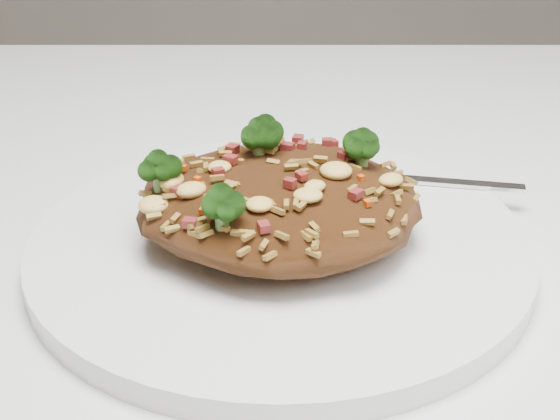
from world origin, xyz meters
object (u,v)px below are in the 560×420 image
object	(u,v)px
plate	(280,244)
fried_rice	(279,190)
dining_table	(442,349)
fork	(406,179)

from	to	relation	value
plate	fried_rice	distance (m)	0.03
dining_table	fork	bearing A→B (deg)	126.45
dining_table	fried_rice	bearing A→B (deg)	-163.86
dining_table	plate	world-z (taller)	plate
dining_table	plate	bearing A→B (deg)	-163.70
plate	dining_table	bearing A→B (deg)	16.30
dining_table	plate	xyz separation A→B (m)	(-0.11, -0.03, 0.10)
plate	fork	distance (m)	0.11
plate	fork	world-z (taller)	fork
fried_rice	fork	xyz separation A→B (m)	(0.08, 0.07, -0.03)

